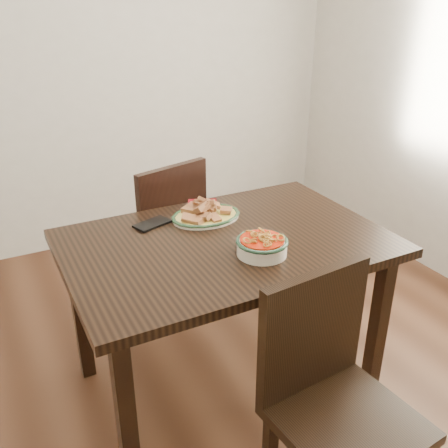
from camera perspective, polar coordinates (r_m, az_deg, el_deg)
name	(u,v)px	position (r m, az deg, el deg)	size (l,w,h in m)	color
floor	(217,383)	(2.47, -0.86, -17.66)	(3.50, 3.50, 0.00)	#3A2012
wall_back	(94,56)	(3.50, -14.64, 18.09)	(3.50, 0.10, 2.60)	beige
dining_table	(226,258)	(2.10, 0.25, -3.87)	(1.31, 0.88, 0.75)	black
chair_far	(162,230)	(2.73, -7.05, -0.71)	(0.52, 0.52, 0.89)	black
chair_near	(331,390)	(1.75, 12.13, -18.10)	(0.46, 0.46, 0.89)	black
fish_plate	(206,209)	(2.23, -2.09, 1.68)	(0.31, 0.24, 0.11)	beige
noodle_bowl	(262,244)	(1.93, 4.36, -2.30)	(0.21, 0.21, 0.08)	beige
smartphone	(152,224)	(2.20, -8.20, 0.04)	(0.16, 0.08, 0.01)	black
napkin	(203,204)	(2.38, -2.47, 2.25)	(0.14, 0.11, 0.01)	maroon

